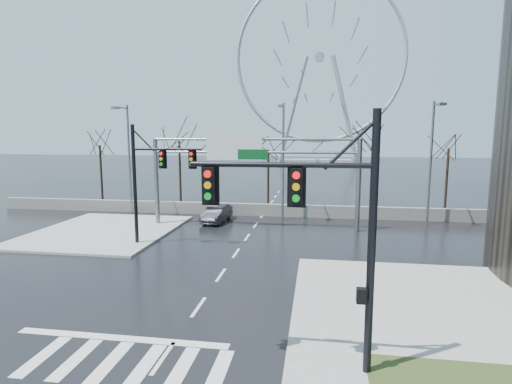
% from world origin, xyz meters
% --- Properties ---
extents(ground, '(260.00, 260.00, 0.00)m').
position_xyz_m(ground, '(0.00, 0.00, 0.00)').
color(ground, black).
rests_on(ground, ground).
extents(sidewalk_right_ext, '(12.00, 10.00, 0.15)m').
position_xyz_m(sidewalk_right_ext, '(10.00, 2.00, 0.07)').
color(sidewalk_right_ext, gray).
rests_on(sidewalk_right_ext, ground).
extents(sidewalk_far, '(10.00, 12.00, 0.15)m').
position_xyz_m(sidewalk_far, '(-11.00, 12.00, 0.07)').
color(sidewalk_far, gray).
rests_on(sidewalk_far, ground).
extents(barrier_wall, '(52.00, 0.50, 1.10)m').
position_xyz_m(barrier_wall, '(0.00, 20.00, 0.55)').
color(barrier_wall, slate).
rests_on(barrier_wall, ground).
extents(signal_mast_near, '(5.52, 0.41, 8.00)m').
position_xyz_m(signal_mast_near, '(5.14, -4.04, 4.87)').
color(signal_mast_near, black).
rests_on(signal_mast_near, ground).
extents(signal_mast_far, '(4.72, 0.41, 8.00)m').
position_xyz_m(signal_mast_far, '(-5.87, 8.96, 4.83)').
color(signal_mast_far, black).
rests_on(signal_mast_far, ground).
extents(sign_gantry, '(16.36, 0.40, 7.60)m').
position_xyz_m(sign_gantry, '(-0.38, 14.96, 5.18)').
color(sign_gantry, slate).
rests_on(sign_gantry, ground).
extents(streetlight_left, '(0.50, 2.55, 10.00)m').
position_xyz_m(streetlight_left, '(-12.00, 18.16, 5.89)').
color(streetlight_left, slate).
rests_on(streetlight_left, ground).
extents(streetlight_mid, '(0.50, 2.55, 10.00)m').
position_xyz_m(streetlight_mid, '(2.00, 18.16, 5.89)').
color(streetlight_mid, slate).
rests_on(streetlight_mid, ground).
extents(streetlight_right, '(0.50, 2.55, 10.00)m').
position_xyz_m(streetlight_right, '(14.00, 18.16, 5.89)').
color(streetlight_right, slate).
rests_on(streetlight_right, ground).
extents(tree_far_left, '(3.50, 3.50, 7.00)m').
position_xyz_m(tree_far_left, '(-18.00, 24.00, 5.57)').
color(tree_far_left, black).
rests_on(tree_far_left, ground).
extents(tree_left, '(3.75, 3.75, 7.50)m').
position_xyz_m(tree_left, '(-9.00, 23.50, 5.98)').
color(tree_left, black).
rests_on(tree_left, ground).
extents(tree_center, '(3.25, 3.25, 6.50)m').
position_xyz_m(tree_center, '(0.00, 24.50, 5.17)').
color(tree_center, black).
rests_on(tree_center, ground).
extents(tree_right, '(3.90, 3.90, 7.80)m').
position_xyz_m(tree_right, '(9.00, 23.50, 6.22)').
color(tree_right, black).
rests_on(tree_right, ground).
extents(tree_far_right, '(3.40, 3.40, 6.80)m').
position_xyz_m(tree_far_right, '(17.00, 24.00, 5.41)').
color(tree_far_right, black).
rests_on(tree_far_right, ground).
extents(ferris_wheel, '(45.00, 6.00, 50.91)m').
position_xyz_m(ferris_wheel, '(5.00, 95.00, 26.13)').
color(ferris_wheel, gray).
rests_on(ferris_wheel, ground).
extents(car, '(1.91, 4.49, 1.44)m').
position_xyz_m(car, '(-3.47, 16.85, 0.72)').
color(car, black).
rests_on(car, ground).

